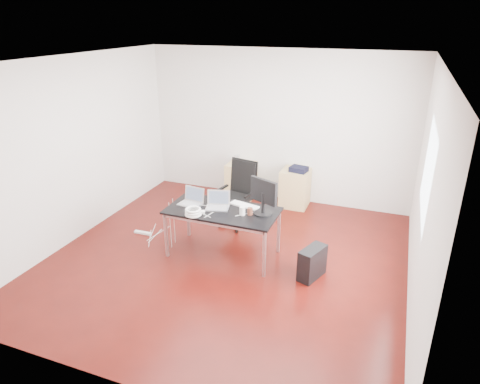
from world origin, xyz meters
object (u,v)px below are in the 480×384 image
(filing_cabinet_right, at_px, (295,188))
(desk, at_px, (223,213))
(office_chair, at_px, (239,190))
(filing_cabinet_left, at_px, (241,181))
(pc_tower, at_px, (312,263))

(filing_cabinet_right, bearing_deg, desk, -104.64)
(office_chair, relative_size, filing_cabinet_right, 1.54)
(office_chair, xyz_separation_m, filing_cabinet_left, (-0.36, 1.07, -0.26))
(filing_cabinet_right, height_order, pc_tower, filing_cabinet_right)
(filing_cabinet_left, distance_m, filing_cabinet_right, 1.07)
(desk, bearing_deg, filing_cabinet_left, 103.62)
(office_chair, bearing_deg, filing_cabinet_left, 120.96)
(filing_cabinet_right, bearing_deg, filing_cabinet_left, 180.00)
(desk, xyz_separation_m, filing_cabinet_left, (-0.51, 2.12, -0.33))
(filing_cabinet_right, bearing_deg, office_chair, -123.65)
(desk, distance_m, filing_cabinet_left, 2.21)
(desk, xyz_separation_m, pc_tower, (1.36, -0.13, -0.46))
(office_chair, bearing_deg, desk, -69.37)
(filing_cabinet_left, height_order, filing_cabinet_right, same)
(filing_cabinet_left, xyz_separation_m, pc_tower, (1.88, -2.25, -0.13))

